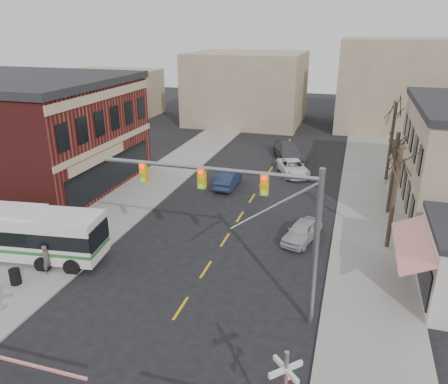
# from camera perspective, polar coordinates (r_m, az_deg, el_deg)

# --- Properties ---
(ground) EXTENTS (160.00, 160.00, 0.00)m
(ground) POSITION_cam_1_polar(r_m,az_deg,el_deg) (22.05, -7.73, -17.76)
(ground) COLOR black
(ground) RESTS_ON ground
(sidewalk_west) EXTENTS (5.00, 60.00, 0.12)m
(sidewalk_west) POSITION_cam_1_polar(r_m,az_deg,el_deg) (41.68, -8.47, 1.66)
(sidewalk_west) COLOR gray
(sidewalk_west) RESTS_ON ground
(sidewalk_east) EXTENTS (5.00, 60.00, 0.12)m
(sidewalk_east) POSITION_cam_1_polar(r_m,az_deg,el_deg) (38.05, 18.47, -1.16)
(sidewalk_east) COLOR gray
(sidewalk_east) RESTS_ON ground
(tree_east_a) EXTENTS (0.28, 0.28, 6.75)m
(tree_east_a) POSITION_cam_1_polar(r_m,az_deg,el_deg) (29.45, 21.30, -0.82)
(tree_east_a) COLOR #382B21
(tree_east_a) RESTS_ON sidewalk_east
(tree_east_b) EXTENTS (0.28, 0.28, 6.30)m
(tree_east_b) POSITION_cam_1_polar(r_m,az_deg,el_deg) (35.20, 21.20, 2.28)
(tree_east_b) COLOR #382B21
(tree_east_b) RESTS_ON sidewalk_east
(tree_east_c) EXTENTS (0.28, 0.28, 7.20)m
(tree_east_c) POSITION_cam_1_polar(r_m,az_deg,el_deg) (42.78, 20.97, 6.12)
(tree_east_c) COLOR #382B21
(tree_east_c) RESTS_ON sidewalk_east
(transit_bus) EXTENTS (12.54, 4.27, 3.17)m
(transit_bus) POSITION_cam_1_polar(r_m,az_deg,el_deg) (30.23, -26.61, -4.63)
(transit_bus) COLOR silver
(transit_bus) RESTS_ON ground
(traffic_signal_mast) EXTENTS (10.67, 0.30, 8.00)m
(traffic_signal_mast) POSITION_cam_1_polar(r_m,az_deg,el_deg) (20.29, 4.10, -2.15)
(traffic_signal_mast) COLOR gray
(traffic_signal_mast) RESTS_ON ground
(trash_bin) EXTENTS (0.60, 0.60, 0.90)m
(trash_bin) POSITION_cam_1_polar(r_m,az_deg,el_deg) (27.45, -25.63, -9.94)
(trash_bin) COLOR black
(trash_bin) RESTS_ON sidewalk_west
(car_a) EXTENTS (2.70, 4.36, 1.38)m
(car_a) POSITION_cam_1_polar(r_m,az_deg,el_deg) (30.03, 10.16, -5.07)
(car_a) COLOR #A6A7AB
(car_a) RESTS_ON ground
(car_b) EXTENTS (1.55, 4.42, 1.45)m
(car_b) POSITION_cam_1_polar(r_m,az_deg,el_deg) (39.14, 0.54, 1.64)
(car_b) COLOR #19223E
(car_b) RESTS_ON ground
(car_c) EXTENTS (4.18, 5.58, 1.41)m
(car_c) POSITION_cam_1_polar(r_m,az_deg,el_deg) (43.00, 9.02, 3.15)
(car_c) COLOR white
(car_c) RESTS_ON ground
(car_d) EXTENTS (4.52, 6.38, 1.72)m
(car_d) POSITION_cam_1_polar(r_m,az_deg,el_deg) (48.07, 8.37, 5.29)
(car_d) COLOR #45444A
(car_d) RESTS_ON ground
(pedestrian_near) EXTENTS (0.45, 0.66, 1.78)m
(pedestrian_near) POSITION_cam_1_polar(r_m,az_deg,el_deg) (27.59, -22.13, -8.15)
(pedestrian_near) COLOR #544943
(pedestrian_near) RESTS_ON sidewalk_west
(pedestrian_far) EXTENTS (1.00, 0.94, 1.64)m
(pedestrian_far) POSITION_cam_1_polar(r_m,az_deg,el_deg) (31.41, -21.02, -4.51)
(pedestrian_far) COLOR #394565
(pedestrian_far) RESTS_ON sidewalk_west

